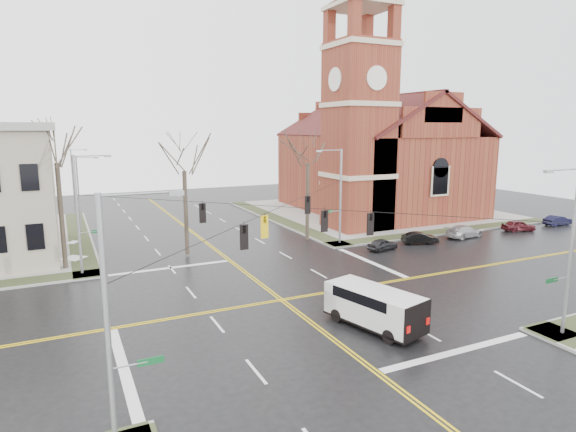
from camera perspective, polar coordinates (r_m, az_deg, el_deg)
name	(u,v)px	position (r m, az deg, el deg)	size (l,w,h in m)	color
ground	(282,300)	(31.95, -0.77, -9.92)	(120.00, 120.00, 0.00)	black
sidewalks	(282,299)	(31.92, -0.77, -9.79)	(80.00, 80.00, 0.17)	gray
road_markings	(282,300)	(31.95, -0.77, -9.91)	(100.00, 100.00, 0.01)	gold
church	(374,148)	(64.03, 10.22, 7.89)	(24.28, 27.48, 27.50)	maroon
signal_pole_ne	(339,194)	(45.88, 6.06, 2.66)	(2.75, 0.22, 9.00)	gray
signal_pole_nw	(80,211)	(39.21, -23.43, 0.53)	(2.75, 0.22, 9.00)	gray
signal_pole_se	(569,247)	(29.21, 30.38, -3.21)	(2.75, 0.22, 9.00)	gray
signal_pole_sw	(113,321)	(16.92, -20.06, -11.61)	(2.75, 0.22, 9.00)	gray
span_wires	(281,207)	(30.35, -0.80, 1.12)	(23.02, 23.02, 0.03)	black
traffic_signals	(286,220)	(29.89, -0.26, -0.49)	(8.21, 8.26, 1.30)	black
streetlight_north_a	(80,191)	(55.64, -23.43, 2.72)	(2.30, 0.20, 8.00)	gray
streetlight_north_b	(74,175)	(75.52, -24.08, 4.49)	(2.30, 0.20, 8.00)	gray
cargo_van	(371,304)	(27.96, 9.78, -10.25)	(3.67, 6.20, 2.22)	white
parked_car_a	(383,244)	(45.15, 11.14, -3.31)	(1.27, 3.15, 1.07)	black
parked_car_b	(420,238)	(48.34, 15.38, -2.54)	(1.20, 3.46, 1.14)	black
parked_car_c	(464,231)	(52.51, 20.16, -1.72)	(1.77, 4.35, 1.26)	#ACACAE
parked_car_d	(519,226)	(58.00, 25.67, -1.03)	(1.44, 3.57, 1.22)	#4C151C
parked_car_e	(558,220)	(63.48, 29.34, -0.46)	(1.24, 3.54, 1.17)	black
tree_nw_far	(56,156)	(40.86, -25.79, 6.47)	(4.00, 4.00, 12.48)	#332B20
tree_nw_near	(184,165)	(42.01, -12.22, 5.89)	(4.00, 4.00, 10.98)	#332B20
tree_ne	(308,158)	(46.88, 2.36, 6.86)	(4.00, 4.00, 11.31)	#332B20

